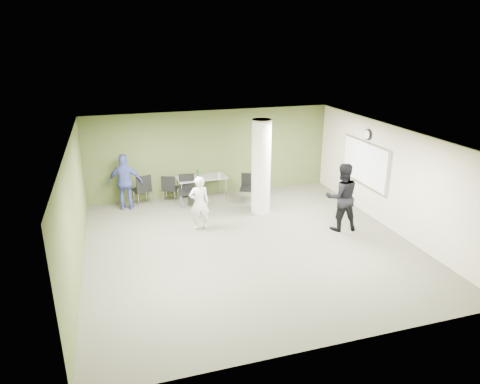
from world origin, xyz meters
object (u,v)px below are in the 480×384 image
object	(u,v)px
folding_table	(202,179)
woman_white	(199,203)
man_black	(342,197)
chair_back_left	(143,188)
man_blue	(125,182)

from	to	relation	value
folding_table	woman_white	world-z (taller)	woman_white
man_black	woman_white	bearing A→B (deg)	-8.81
folding_table	man_black	bearing A→B (deg)	-49.94
chair_back_left	woman_white	distance (m)	2.59
chair_back_left	woman_white	bearing A→B (deg)	104.74
folding_table	chair_back_left	bearing A→B (deg)	176.67
chair_back_left	woman_white	xyz separation A→B (m)	(1.33, -2.22, 0.17)
woman_white	man_blue	size ratio (longest dim) A/B	0.87
chair_back_left	man_blue	distance (m)	0.60
man_black	man_blue	xyz separation A→B (m)	(-5.48, 3.20, -0.07)
folding_table	woman_white	bearing A→B (deg)	-106.68
folding_table	chair_back_left	size ratio (longest dim) A/B	1.63
man_black	chair_back_left	bearing A→B (deg)	-25.52
woman_white	chair_back_left	bearing A→B (deg)	-61.18
chair_back_left	man_blue	world-z (taller)	man_blue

